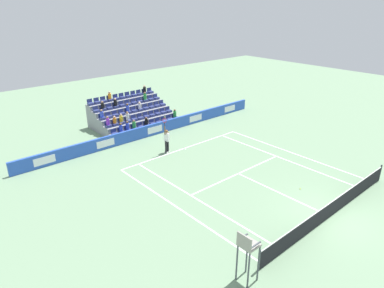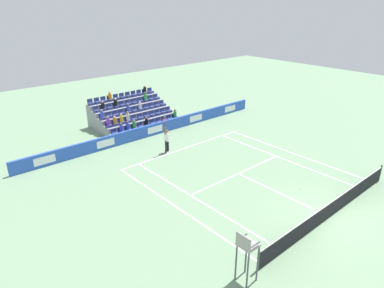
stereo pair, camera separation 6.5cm
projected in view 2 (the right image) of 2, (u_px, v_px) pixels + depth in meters
ground_plane at (330, 217)px, 18.04m from camera, size 80.00×80.00×0.00m
line_baseline at (184, 148)px, 26.31m from camera, size 10.97×0.10×0.01m
line_service at (238, 174)px, 22.49m from camera, size 8.23×0.10×0.01m
line_centre_service at (279, 193)px, 20.26m from camera, size 0.10×6.40×0.01m
line_singles_sideline_left at (196, 198)px, 19.68m from camera, size 0.10×11.89×0.01m
line_singles_sideline_right at (282, 158)px, 24.67m from camera, size 0.10×11.89×0.01m
line_doubles_sideline_left at (177, 207)px, 18.85m from camera, size 0.10×11.89×0.01m
line_doubles_sideline_right at (293, 153)px, 25.50m from camera, size 0.10×11.89×0.01m
line_centre_mark at (185, 149)px, 26.24m from camera, size 0.10×0.20×0.01m
sponsor_barrier at (154, 129)px, 28.82m from camera, size 22.74×0.22×0.97m
tennis_net at (331, 209)px, 17.85m from camera, size 11.97×0.10×1.07m
tennis_player at (167, 140)px, 25.26m from camera, size 0.54×0.43×2.85m
umpire_chair at (247, 250)px, 13.36m from camera, size 0.70×0.70×2.34m
stadium_stand at (131, 115)px, 31.16m from camera, size 6.82×4.75×2.98m
loose_tennis_ball at (300, 189)px, 20.61m from camera, size 0.07×0.07×0.07m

